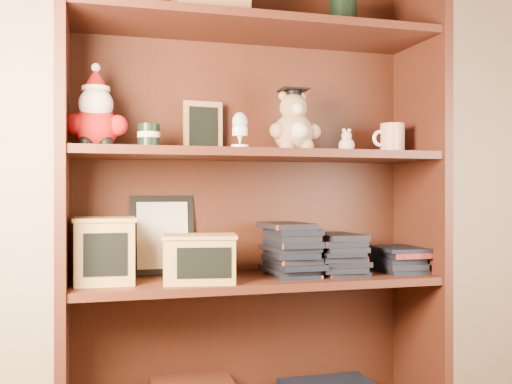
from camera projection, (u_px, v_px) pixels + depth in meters
bookcase at (251, 205)px, 1.94m from camera, size 1.20×0.35×1.60m
shelf_lower at (256, 281)px, 1.90m from camera, size 1.14×0.33×0.02m
shelf_upper at (256, 155)px, 1.90m from camera, size 1.14×0.33×0.02m
santa_plush at (96, 116)px, 1.76m from camera, size 0.18×0.13×0.26m
teachers_tin at (149, 136)px, 1.80m from camera, size 0.07×0.07×0.08m
chalkboard_plaque at (203, 128)px, 1.97m from camera, size 0.13×0.08×0.17m
egg_cup at (240, 129)px, 1.80m from camera, size 0.05×0.05×0.11m
grad_teddy_bear at (294, 127)px, 1.92m from camera, size 0.17×0.15×0.21m
pink_figurine at (347, 143)px, 1.98m from camera, size 0.05×0.05×0.08m
teacher_mug at (392, 139)px, 2.03m from camera, size 0.11×0.08×0.10m
certificate_frame at (162, 235)px, 1.95m from camera, size 0.21×0.05×0.26m
treats_box at (105, 250)px, 1.77m from camera, size 0.18×0.18×0.19m
pencils_box at (200, 258)px, 1.78m from camera, size 0.24×0.19×0.14m
book_stack_left at (290, 251)px, 1.93m from camera, size 0.14×0.20×0.16m
book_stack_mid at (338, 254)px, 1.97m from camera, size 0.14×0.20×0.13m
book_stack_right at (397, 260)px, 2.03m from camera, size 0.14×0.20×0.08m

